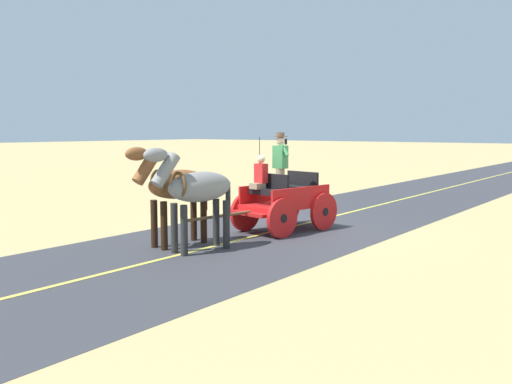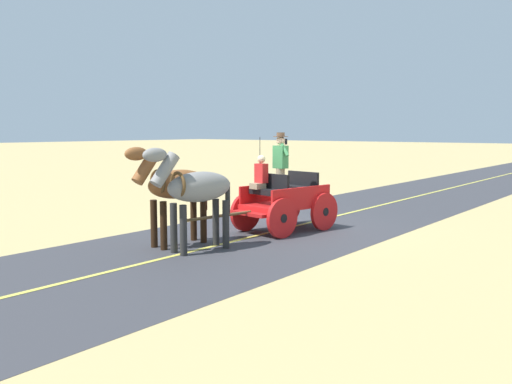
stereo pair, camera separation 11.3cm
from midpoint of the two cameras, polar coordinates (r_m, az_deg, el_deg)
ground_plane at (r=14.36m, az=3.10°, el=-3.78°), size 200.00×200.00×0.00m
road_surface at (r=14.36m, az=3.10°, el=-3.77°), size 5.43×160.00×0.01m
road_centre_stripe at (r=14.36m, az=3.10°, el=-3.75°), size 0.12×160.00×0.00m
horse_drawn_carriage at (r=13.83m, az=2.57°, el=-0.75°), size 1.76×4.51×2.50m
horse_near_side at (r=11.49m, az=-6.57°, el=0.28°), size 0.85×2.15×2.21m
horse_off_side at (r=12.11m, az=-8.75°, el=0.56°), size 0.75×2.15×2.21m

